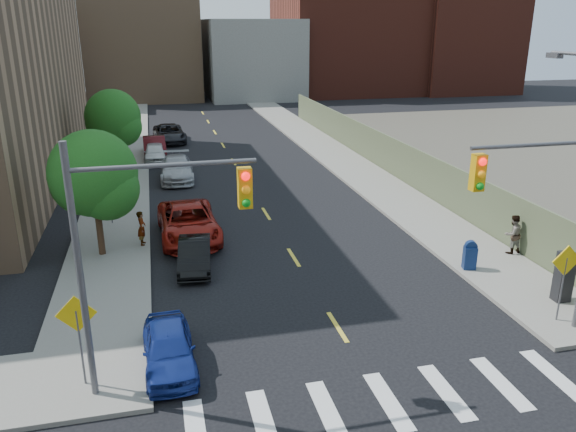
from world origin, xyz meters
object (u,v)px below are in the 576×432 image
parked_car_black (195,254)px  payphone (564,277)px  parked_car_red (188,222)px  parked_car_grey (169,133)px  mailbox (470,255)px  pedestrian_west (142,228)px  parked_car_blue (169,348)px  parked_car_silver (177,168)px  pedestrian_east (513,234)px  parked_car_maroon (155,147)px  parked_car_white (155,153)px

parked_car_black → payphone: (12.48, -6.20, 0.47)m
parked_car_red → parked_car_grey: bearing=88.0°
mailbox → pedestrian_west: (-12.83, 5.78, 0.20)m
parked_car_blue → parked_car_silver: (1.30, 21.06, 0.11)m
parked_car_silver → pedestrian_east: pedestrian_east is taller
parked_car_grey → pedestrian_east: size_ratio=3.09×
parked_car_black → mailbox: 11.13m
parked_car_grey → payphone: size_ratio=2.86×
parked_car_maroon → parked_car_grey: 5.66m
mailbox → pedestrian_west: pedestrian_west is taller
parked_car_black → pedestrian_east: size_ratio=2.15×
parked_car_red → parked_car_maroon: size_ratio=1.24×
parked_car_red → parked_car_white: (-1.29, 15.99, -0.11)m
parked_car_blue → payphone: 13.80m
pedestrian_west → pedestrian_east: 16.17m
parked_car_red → mailbox: parked_car_red is taller
payphone → mailbox: bearing=120.8°
parked_car_blue → parked_car_grey: (1.30, 33.43, 0.11)m
parked_car_silver → mailbox: size_ratio=4.19×
parked_car_grey → pedestrian_east: bearing=-68.6°
parked_car_grey → payphone: 35.04m
parked_car_blue → parked_car_black: 7.01m
parked_car_blue → payphone: bearing=1.0°
parked_car_white → parked_car_maroon: 1.59m
parked_car_red → pedestrian_east: bearing=-23.9°
pedestrian_east → parked_car_red: bearing=-29.6°
parked_car_black → mailbox: bearing=-9.6°
parked_car_white → parked_car_maroon: size_ratio=0.86×
parked_car_black → pedestrian_west: size_ratio=2.37×
parked_car_red → parked_car_grey: size_ratio=1.08×
parked_car_black → pedestrian_west: 3.53m
mailbox → parked_car_red: bearing=162.2°
parked_car_black → parked_car_grey: parked_car_grey is taller
parked_car_silver → parked_car_white: 5.43m
parked_car_black → parked_car_maroon: 21.08m
parked_car_silver → parked_car_maroon: size_ratio=1.10×
pedestrian_west → parked_car_grey: bearing=0.4°
parked_car_silver → mailbox: bearing=-55.8°
parked_car_white → payphone: payphone is taller
payphone → pedestrian_west: payphone is taller
parked_car_maroon → pedestrian_west: size_ratio=2.96×
parked_car_silver → pedestrian_east: size_ratio=2.95×
parked_car_red → payphone: payphone is taller
parked_car_black → parked_car_white: parked_car_white is taller
parked_car_grey → pedestrian_east: (13.36, -28.45, 0.27)m
parked_car_black → parked_car_white: bearing=99.7°
parked_car_blue → parked_car_white: parked_car_white is taller
parked_car_white → pedestrian_west: (-0.80, -16.64, 0.25)m
parked_car_silver → mailbox: 20.23m
parked_car_red → parked_car_silver: (0.01, 10.72, -0.06)m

